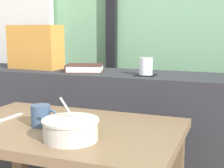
# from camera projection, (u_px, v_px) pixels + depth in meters

# --- Properties ---
(curtain_left_panel) EXTENTS (0.56, 0.06, 2.50)m
(curtain_left_panel) POSITION_uv_depth(u_px,v_px,m) (20.00, 8.00, 2.50)
(curtain_left_panel) COLOR silver
(curtain_left_panel) RESTS_ON ground
(dark_console_ledge) EXTENTS (2.80, 0.38, 0.85)m
(dark_console_ledge) POSITION_uv_depth(u_px,v_px,m) (100.00, 144.00, 1.90)
(dark_console_ledge) COLOR #2D2D33
(dark_console_ledge) RESTS_ON ground
(breakfast_table) EXTENTS (0.91, 0.59, 0.71)m
(breakfast_table) POSITION_uv_depth(u_px,v_px,m) (65.00, 160.00, 1.30)
(breakfast_table) COLOR brown
(breakfast_table) RESTS_ON ground
(coaster_square) EXTENTS (0.10, 0.10, 0.00)m
(coaster_square) POSITION_uv_depth(u_px,v_px,m) (146.00, 75.00, 1.67)
(coaster_square) COLOR black
(coaster_square) RESTS_ON dark_console_ledge
(juice_glass) EXTENTS (0.07, 0.07, 0.09)m
(juice_glass) POSITION_uv_depth(u_px,v_px,m) (146.00, 67.00, 1.67)
(juice_glass) COLOR white
(juice_glass) RESTS_ON coaster_square
(closed_book) EXTENTS (0.24, 0.21, 0.04)m
(closed_book) POSITION_uv_depth(u_px,v_px,m) (85.00, 68.00, 1.83)
(closed_book) COLOR #47231E
(closed_book) RESTS_ON dark_console_ledge
(throw_pillow) EXTENTS (0.33, 0.16, 0.26)m
(throw_pillow) POSITION_uv_depth(u_px,v_px,m) (36.00, 47.00, 1.96)
(throw_pillow) COLOR #D18938
(throw_pillow) RESTS_ON dark_console_ledge
(soup_bowl) EXTENTS (0.20, 0.20, 0.15)m
(soup_bowl) POSITION_uv_depth(u_px,v_px,m) (71.00, 130.00, 1.12)
(soup_bowl) COLOR beige
(soup_bowl) RESTS_ON breakfast_table
(fork_utensil) EXTENTS (0.03, 0.17, 0.01)m
(fork_utensil) POSITION_uv_depth(u_px,v_px,m) (8.00, 118.00, 1.39)
(fork_utensil) COLOR silver
(fork_utensil) RESTS_ON breakfast_table
(ceramic_mug) EXTENTS (0.11, 0.08, 0.08)m
(ceramic_mug) POSITION_uv_depth(u_px,v_px,m) (41.00, 116.00, 1.28)
(ceramic_mug) COLOR #3D567A
(ceramic_mug) RESTS_ON breakfast_table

